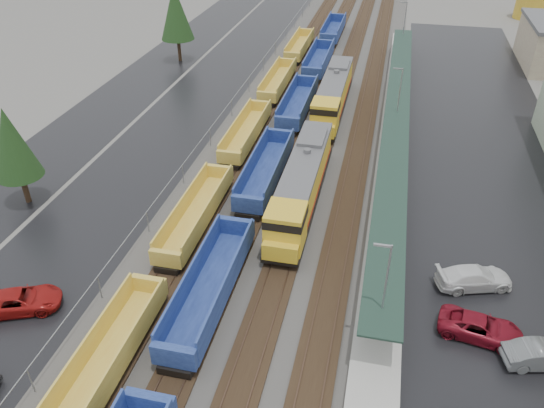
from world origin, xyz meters
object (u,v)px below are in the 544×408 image
(parked_car_east_b, at_px, (481,328))
(locomotive_lead, at_px, (301,185))
(well_string_yellow, at_px, (197,214))
(storage_tank, at_px, (532,2))
(locomotive_trail, at_px, (333,95))
(parked_car_east_e, at_px, (543,355))
(well_string_blue, at_px, (266,171))
(parked_car_east_c, at_px, (474,278))
(parked_car_west_c, at_px, (20,301))

(parked_car_east_b, bearing_deg, locomotive_lead, 58.79)
(well_string_yellow, distance_m, storage_tank, 87.74)
(locomotive_trail, height_order, well_string_yellow, locomotive_trail)
(parked_car_east_b, distance_m, parked_car_east_e, 3.75)
(locomotive_lead, distance_m, well_string_yellow, 9.24)
(well_string_yellow, height_order, storage_tank, storage_tank)
(well_string_blue, bearing_deg, storage_tank, 63.71)
(parked_car_east_b, xyz_separation_m, parked_car_east_c, (0.02, 4.88, 0.06))
(locomotive_trail, relative_size, parked_car_west_c, 3.53)
(locomotive_lead, relative_size, parked_car_east_c, 3.53)
(locomotive_lead, bearing_deg, well_string_yellow, -150.86)
(storage_tank, height_order, parked_car_east_b, storage_tank)
(locomotive_lead, xyz_separation_m, parked_car_east_e, (17.30, -13.71, -1.55))
(well_string_blue, distance_m, parked_car_west_c, 23.71)
(locomotive_lead, distance_m, parked_car_east_e, 22.13)
(locomotive_lead, bearing_deg, storage_tank, 67.43)
(well_string_yellow, relative_size, parked_car_east_c, 20.04)
(locomotive_lead, relative_size, well_string_blue, 0.17)
(well_string_yellow, height_order, parked_car_east_b, well_string_yellow)
(well_string_yellow, height_order, parked_car_west_c, well_string_yellow)
(locomotive_lead, height_order, parked_car_east_b, locomotive_lead)
(parked_car_west_c, distance_m, parked_car_east_b, 30.54)
(well_string_yellow, bearing_deg, locomotive_lead, 29.14)
(parked_car_west_c, height_order, parked_car_east_b, parked_car_west_c)
(well_string_blue, xyz_separation_m, parked_car_east_b, (17.88, -15.83, -0.49))
(storage_tank, relative_size, parked_car_east_e, 1.23)
(well_string_yellow, xyz_separation_m, parked_car_east_c, (21.90, -2.83, -0.33))
(storage_tank, height_order, parked_car_east_c, storage_tank)
(storage_tank, bearing_deg, locomotive_lead, -112.57)
(locomotive_lead, xyz_separation_m, parked_car_west_c, (-16.35, -16.57, -1.57))
(parked_car_west_c, bearing_deg, parked_car_east_b, -104.87)
(locomotive_lead, distance_m, parked_car_west_c, 23.33)
(parked_car_east_e, bearing_deg, well_string_blue, 36.84)
(locomotive_lead, bearing_deg, locomotive_trail, 90.00)
(locomotive_trail, bearing_deg, parked_car_east_c, -63.84)
(parked_car_east_c, bearing_deg, well_string_blue, 40.48)
(storage_tank, bearing_deg, parked_car_east_e, -98.76)
(locomotive_trail, distance_m, parked_car_east_c, 31.55)
(locomotive_lead, height_order, parked_car_east_e, locomotive_lead)
(locomotive_trail, height_order, parked_car_east_c, locomotive_trail)
(well_string_blue, relative_size, parked_car_east_b, 21.39)
(well_string_blue, bearing_deg, well_string_yellow, -116.21)
(locomotive_lead, relative_size, well_string_yellow, 0.18)
(locomotive_lead, xyz_separation_m, parked_car_east_b, (13.88, -12.17, -1.59))
(well_string_yellow, xyz_separation_m, well_string_blue, (4.00, 8.12, 0.10))
(locomotive_lead, xyz_separation_m, locomotive_trail, (0.00, 21.00, 0.00))
(well_string_yellow, distance_m, parked_car_east_b, 23.20)
(parked_car_west_c, bearing_deg, parked_car_east_e, -108.30)
(parked_car_west_c, relative_size, parked_car_east_c, 1.00)
(locomotive_lead, distance_m, well_string_blue, 5.54)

